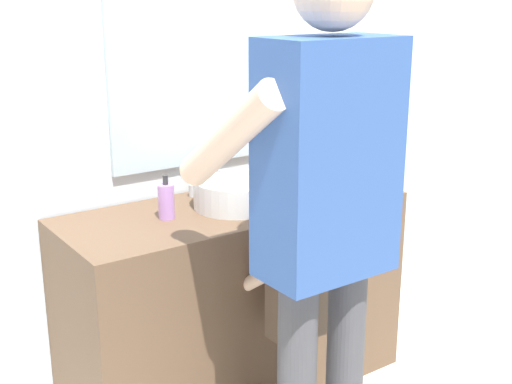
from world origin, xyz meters
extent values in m
cube|color=silver|center=(0.00, 0.62, 1.35)|extent=(4.40, 0.08, 2.70)
cube|color=silver|center=(0.00, 0.57, 1.33)|extent=(0.77, 0.02, 0.83)
cube|color=brown|center=(0.00, 0.30, 0.40)|extent=(1.38, 0.54, 0.80)
cylinder|color=silver|center=(0.00, 0.28, 0.86)|extent=(0.34, 0.34, 0.11)
cylinder|color=#B1B1AD|center=(0.00, 0.28, 0.86)|extent=(0.28, 0.28, 0.09)
cylinder|color=#B7BABF|center=(0.00, 0.50, 0.89)|extent=(0.03, 0.03, 0.18)
cylinder|color=#B7BABF|center=(0.00, 0.44, 0.97)|extent=(0.02, 0.12, 0.02)
cylinder|color=#B7BABF|center=(-0.07, 0.50, 0.83)|extent=(0.04, 0.04, 0.05)
cylinder|color=#B7BABF|center=(0.07, 0.50, 0.83)|extent=(0.04, 0.04, 0.05)
cylinder|color=silver|center=(0.41, 0.35, 0.85)|extent=(0.07, 0.07, 0.09)
cylinder|color=yellow|center=(0.41, 0.34, 0.90)|extent=(0.03, 0.01, 0.17)
cube|color=white|center=(0.41, 0.34, 1.00)|extent=(0.01, 0.02, 0.02)
cylinder|color=#B27FC6|center=(-0.29, 0.31, 0.87)|extent=(0.06, 0.06, 0.13)
cylinder|color=#2D2D2D|center=(-0.29, 0.31, 0.95)|extent=(0.02, 0.02, 0.03)
cylinder|color=#47474C|center=(0.05, -0.11, 0.21)|extent=(0.06, 0.06, 0.42)
cube|color=brown|center=(0.00, -0.11, 0.60)|extent=(0.21, 0.12, 0.36)
sphere|color=beige|center=(0.00, -0.11, 0.85)|extent=(0.12, 0.12, 0.12)
cylinder|color=beige|center=(-0.11, -0.02, 0.63)|extent=(0.05, 0.25, 0.20)
cylinder|color=beige|center=(0.11, -0.02, 0.63)|extent=(0.05, 0.25, 0.20)
cylinder|color=#47474C|center=(-0.03, -0.40, 0.40)|extent=(0.12, 0.12, 0.80)
cube|color=#33569E|center=(-0.13, -0.40, 1.14)|extent=(0.40, 0.23, 0.69)
cylinder|color=beige|center=(-0.35, -0.22, 1.21)|extent=(0.10, 0.48, 0.38)
cylinder|color=beige|center=(0.09, -0.22, 1.21)|extent=(0.10, 0.48, 0.38)
cylinder|color=blue|center=(0.09, -0.04, 1.02)|extent=(0.01, 0.14, 0.03)
cube|color=white|center=(0.09, 0.04, 1.04)|extent=(0.01, 0.02, 0.02)
camera|label=1|loc=(-1.39, -1.82, 1.60)|focal=47.42mm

